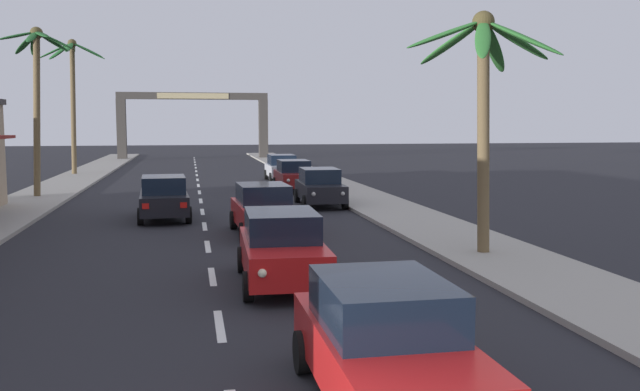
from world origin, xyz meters
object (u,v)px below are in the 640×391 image
sedan_parked_far_kerb (282,168)px  sedan_lead_at_stop_bar (385,343)px  sedan_third_in_queue (282,247)px  palm_left_farthest (73,76)px  palm_right_second (484,79)px  town_gateway_arch (194,116)px  sedan_fifth_in_queue (264,209)px  sedan_parked_mid_kerb (294,175)px  palm_left_third (37,75)px  sedan_oncoming_far (164,197)px  sedan_parked_nearest_kerb (320,187)px

sedan_parked_far_kerb → sedan_lead_at_stop_bar: bearing=-95.5°
sedan_third_in_queue → palm_left_farthest: size_ratio=0.47×
palm_right_second → town_gateway_arch: bearing=98.0°
town_gateway_arch → sedan_third_in_queue: bearing=-88.4°
palm_left_farthest → sedan_fifth_in_queue: bearing=-69.7°
sedan_parked_mid_kerb → sedan_parked_far_kerb: (0.21, 6.40, 0.00)m
palm_left_third → palm_left_farthest: 15.05m
sedan_oncoming_far → palm_left_farthest: size_ratio=0.48×
sedan_lead_at_stop_bar → palm_left_farthest: palm_left_farthest is taller
sedan_parked_far_kerb → palm_right_second: palm_right_second is taller
palm_right_second → sedan_parked_mid_kerb: bearing=96.8°
sedan_third_in_queue → palm_left_farthest: (-9.93, 34.80, 6.14)m
sedan_fifth_in_queue → sedan_parked_nearest_kerb: bearing=65.7°
sedan_fifth_in_queue → sedan_oncoming_far: 5.51m
palm_left_farthest → town_gateway_arch: 22.17m
sedan_lead_at_stop_bar → sedan_oncoming_far: same height
sedan_third_in_queue → sedan_parked_nearest_kerb: size_ratio=1.00×
sedan_fifth_in_queue → palm_left_third: 16.77m
sedan_parked_nearest_kerb → sedan_parked_far_kerb: bearing=89.6°
sedan_parked_mid_kerb → town_gateway_arch: 34.41m
sedan_fifth_in_queue → sedan_oncoming_far: (-3.40, 4.34, 0.00)m
sedan_oncoming_far → palm_right_second: 13.45m
sedan_third_in_queue → sedan_oncoming_far: size_ratio=1.00×
sedan_parked_nearest_kerb → sedan_third_in_queue: bearing=-104.3°
sedan_lead_at_stop_bar → sedan_third_in_queue: 7.03m
sedan_fifth_in_queue → sedan_parked_mid_kerb: 14.67m
palm_left_farthest → palm_right_second: 36.35m
sedan_third_in_queue → sedan_fifth_in_queue: size_ratio=1.00×
sedan_fifth_in_queue → sedan_parked_far_kerb: size_ratio=1.01×
sedan_lead_at_stop_bar → sedan_parked_far_kerb: 34.91m
sedan_parked_nearest_kerb → sedan_parked_mid_kerb: size_ratio=1.01×
sedan_third_in_queue → palm_right_second: 7.40m
sedan_parked_far_kerb → palm_left_third: size_ratio=0.54×
sedan_oncoming_far → palm_left_third: palm_left_third is taller
palm_left_third → town_gateway_arch: bearing=77.8°
sedan_oncoming_far → town_gateway_arch: bearing=88.1°
sedan_parked_far_kerb → palm_left_farthest: size_ratio=0.47×
sedan_third_in_queue → palm_right_second: bearing=19.9°
sedan_third_in_queue → sedan_oncoming_far: 11.76m
sedan_lead_at_stop_bar → palm_right_second: palm_right_second is taller
sedan_fifth_in_queue → sedan_parked_mid_kerb: bearing=77.3°
sedan_third_in_queue → sedan_lead_at_stop_bar: bearing=-86.7°
sedan_third_in_queue → sedan_parked_far_kerb: 27.99m
sedan_fifth_in_queue → town_gateway_arch: 48.32m
sedan_parked_far_kerb → sedan_fifth_in_queue: bearing=-99.4°
palm_left_farthest → palm_right_second: palm_left_farthest is taller
sedan_parked_mid_kerb → sedan_lead_at_stop_bar: bearing=-96.3°
palm_right_second → town_gateway_arch: size_ratio=0.44×
sedan_parked_far_kerb → town_gateway_arch: (-5.33, 27.43, 3.55)m
sedan_lead_at_stop_bar → sedan_parked_nearest_kerb: bearing=81.3°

